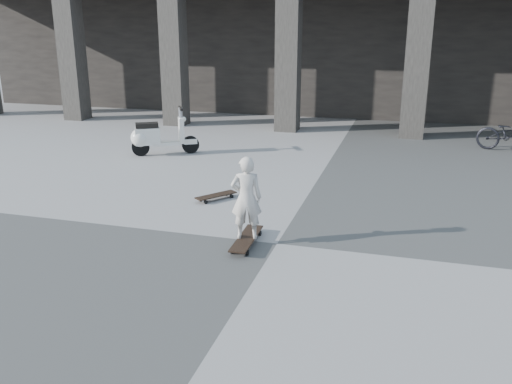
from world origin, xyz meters
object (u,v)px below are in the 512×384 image
(longboard, at_px, (247,239))
(scooter, at_px, (153,137))
(child, at_px, (246,198))
(bicycle, at_px, (512,134))
(skateboard_spare, at_px, (216,196))

(longboard, distance_m, scooter, 6.03)
(child, height_order, bicycle, child)
(longboard, distance_m, skateboard_spare, 2.16)
(longboard, distance_m, bicycle, 8.77)
(scooter, xyz_separation_m, bicycle, (8.40, 2.76, -0.01))
(scooter, bearing_deg, child, -81.04)
(longboard, relative_size, scooter, 0.72)
(longboard, relative_size, skateboard_spare, 1.40)
(skateboard_spare, bearing_deg, child, -111.57)
(child, xyz_separation_m, scooter, (-3.78, 4.69, -0.26))
(bicycle, bearing_deg, skateboard_spare, 151.78)
(skateboard_spare, xyz_separation_m, child, (1.14, -1.83, 0.64))
(longboard, xyz_separation_m, scooter, (-3.78, 4.69, 0.37))
(child, xyz_separation_m, bicycle, (4.62, 7.45, -0.27))
(skateboard_spare, relative_size, scooter, 0.52)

